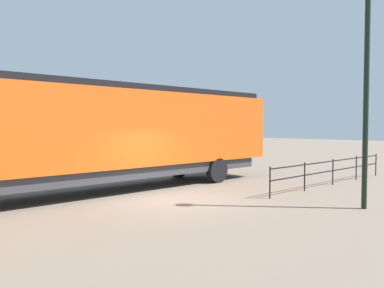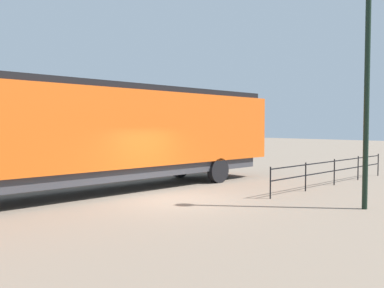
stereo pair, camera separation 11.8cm
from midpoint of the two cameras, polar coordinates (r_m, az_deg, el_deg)
ground_plane at (r=13.81m, az=-2.77°, el=-8.01°), size 120.00×120.00×0.00m
locomotive at (r=15.56m, az=-13.07°, el=1.69°), size 2.89×17.94×4.12m
lamp_post at (r=13.42m, az=23.42°, el=11.62°), size 0.50×0.50×6.89m
platform_fence at (r=18.21m, az=19.26°, el=-3.21°), size 0.05×9.34×1.12m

